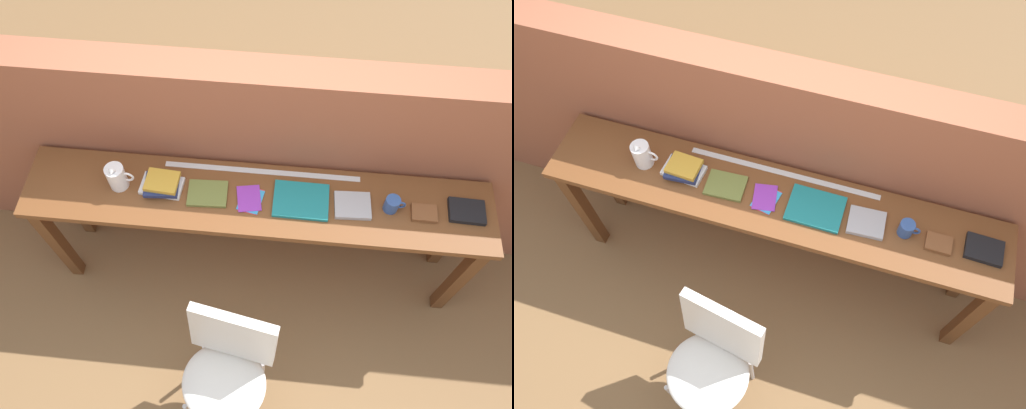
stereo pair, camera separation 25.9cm
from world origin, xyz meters
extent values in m
plane|color=brown|center=(0.00, 0.00, 0.00)|extent=(40.00, 40.00, 0.00)
cube|color=#935138|center=(0.00, 0.64, 0.74)|extent=(6.00, 0.20, 1.48)
cube|color=brown|center=(0.00, 0.30, 0.86)|extent=(2.50, 0.44, 0.04)
cube|color=#5B341A|center=(-1.19, 0.14, 0.42)|extent=(0.07, 0.07, 0.84)
cube|color=#5B341A|center=(1.19, 0.14, 0.42)|extent=(0.07, 0.07, 0.84)
cube|color=#5B341A|center=(-1.19, 0.46, 0.42)|extent=(0.07, 0.07, 0.84)
cube|color=#5B341A|center=(1.19, 0.46, 0.42)|extent=(0.07, 0.07, 0.84)
ellipsoid|color=silver|center=(-0.09, -0.57, 0.45)|extent=(0.51, 0.49, 0.08)
cube|color=silver|center=(-0.05, -0.38, 0.69)|extent=(0.45, 0.18, 0.40)
cylinder|color=#B2B2B7|center=(-0.28, -0.70, 0.21)|extent=(0.02, 0.02, 0.41)
cylinder|color=#B2B2B7|center=(-0.22, -0.39, 0.21)|extent=(0.02, 0.02, 0.41)
cylinder|color=#B2B2B7|center=(0.10, -0.45, 0.21)|extent=(0.02, 0.02, 0.41)
cylinder|color=white|center=(-0.74, 0.31, 0.96)|extent=(0.10, 0.10, 0.15)
cone|color=white|center=(-0.74, 0.28, 1.04)|extent=(0.04, 0.03, 0.04)
torus|color=white|center=(-0.68, 0.31, 0.96)|extent=(0.07, 0.01, 0.07)
cube|color=white|center=(-0.51, 0.32, 0.89)|extent=(0.23, 0.15, 0.02)
cube|color=navy|center=(-0.51, 0.31, 0.92)|extent=(0.19, 0.17, 0.02)
cube|color=gold|center=(-0.50, 0.32, 0.94)|extent=(0.18, 0.15, 0.03)
cube|color=olive|center=(-0.26, 0.30, 0.89)|extent=(0.21, 0.17, 0.02)
cube|color=#E5334C|center=(-0.03, 0.28, 0.88)|extent=(0.13, 0.17, 0.00)
cube|color=#3399D8|center=(-0.03, 0.28, 0.88)|extent=(0.14, 0.17, 0.00)
cube|color=purple|center=(-0.04, 0.29, 0.89)|extent=(0.15, 0.18, 0.00)
cube|color=#19757A|center=(0.23, 0.30, 0.89)|extent=(0.29, 0.22, 0.02)
cube|color=#9E9EA3|center=(0.50, 0.30, 0.89)|extent=(0.19, 0.17, 0.03)
cylinder|color=#2D4C8C|center=(0.70, 0.31, 0.93)|extent=(0.08, 0.08, 0.09)
torus|color=#2D4C8C|center=(0.74, 0.31, 0.93)|extent=(0.06, 0.01, 0.06)
cube|color=brown|center=(0.87, 0.29, 0.89)|extent=(0.13, 0.10, 0.02)
cube|color=black|center=(1.09, 0.32, 0.89)|extent=(0.19, 0.15, 0.03)
cube|color=silver|center=(0.01, 0.47, 0.88)|extent=(1.06, 0.03, 0.00)
camera|label=1|loc=(0.13, -1.03, 3.15)|focal=35.00mm
camera|label=2|loc=(0.38, -0.98, 3.15)|focal=35.00mm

